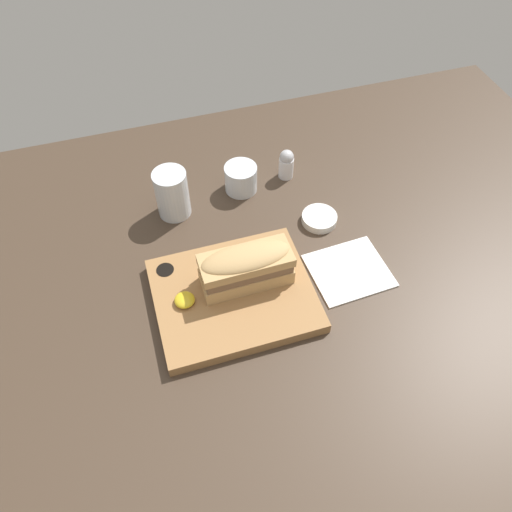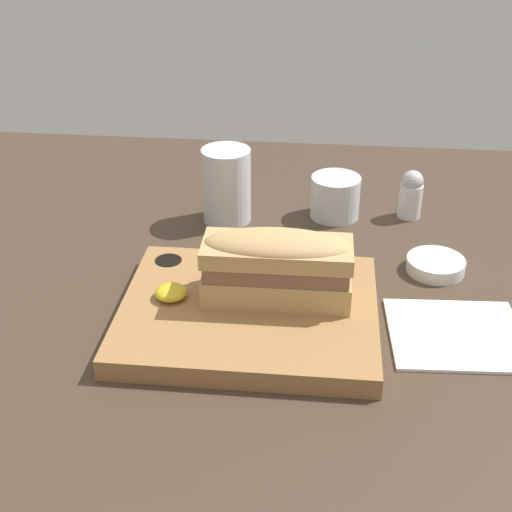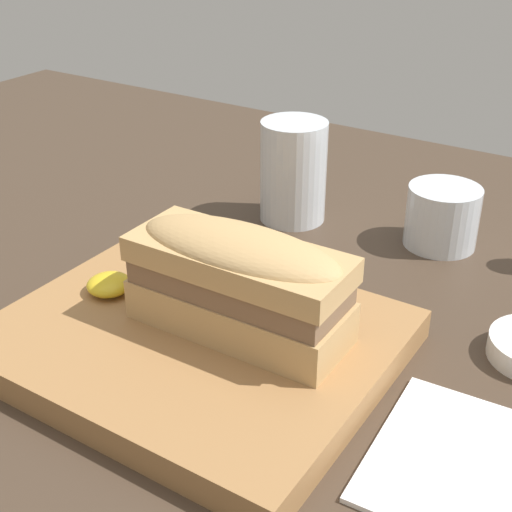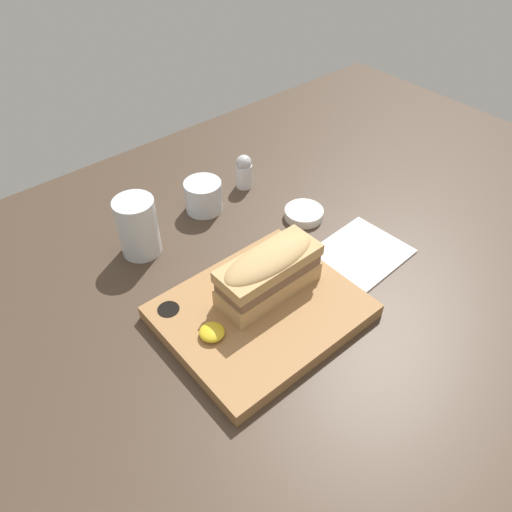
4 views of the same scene
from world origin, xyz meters
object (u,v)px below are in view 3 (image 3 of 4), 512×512
serving_board (195,339)px  water_glass (293,178)px  sandwich (239,278)px  napkin (492,474)px  wine_glass (442,220)px

serving_board → water_glass: water_glass is taller
sandwich → water_glass: bearing=110.9°
serving_board → napkin: size_ratio=1.87×
wine_glass → napkin: (13.88, -28.70, -2.55)cm
serving_board → napkin: serving_board is taller
serving_board → sandwich: 6.72cm
serving_board → sandwich: bearing=28.5°
serving_board → napkin: 23.58cm
sandwich → napkin: sandwich is taller
water_glass → napkin: water_glass is taller
serving_board → wine_glass: wine_glass is taller
water_glass → wine_glass: water_glass is taller
serving_board → sandwich: sandwich is taller
water_glass → serving_board: bearing=-76.8°
water_glass → wine_glass: 16.03cm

